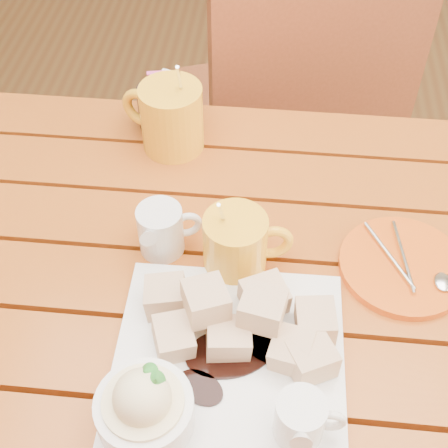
# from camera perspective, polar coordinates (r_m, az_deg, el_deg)

# --- Properties ---
(table) EXTENTS (1.20, 0.79, 0.75)m
(table) POSITION_cam_1_polar(r_m,az_deg,el_deg) (0.93, 0.62, -9.87)
(table) COLOR #8C3712
(table) RESTS_ON ground
(dessert_plate) EXTENTS (0.28, 0.28, 0.11)m
(dessert_plate) POSITION_cam_1_polar(r_m,az_deg,el_deg) (0.74, -0.90, -13.03)
(dessert_plate) COLOR white
(dessert_plate) RESTS_ON table
(coffee_mug_left) EXTENTS (0.14, 0.10, 0.17)m
(coffee_mug_left) POSITION_cam_1_polar(r_m,az_deg,el_deg) (1.01, -4.95, 9.77)
(coffee_mug_left) COLOR #FFAF20
(coffee_mug_left) RESTS_ON table
(coffee_mug_right) EXTENTS (0.12, 0.09, 0.14)m
(coffee_mug_right) POSITION_cam_1_polar(r_m,az_deg,el_deg) (0.83, 1.22, -1.88)
(coffee_mug_right) COLOR #FFAF20
(coffee_mug_right) RESTS_ON table
(cream_pitcher) EXTENTS (0.09, 0.08, 0.08)m
(cream_pitcher) POSITION_cam_1_polar(r_m,az_deg,el_deg) (0.86, -5.70, -0.52)
(cream_pitcher) COLOR white
(cream_pitcher) RESTS_ON table
(sugar_caddy) EXTENTS (0.10, 0.10, 0.10)m
(sugar_caddy) POSITION_cam_1_polar(r_m,az_deg,el_deg) (1.07, -5.30, 10.73)
(sugar_caddy) COLOR black
(sugar_caddy) RESTS_ON table
(orange_saucer) EXTENTS (0.17, 0.17, 0.02)m
(orange_saucer) POSITION_cam_1_polar(r_m,az_deg,el_deg) (0.89, 16.11, -3.73)
(orange_saucer) COLOR #DD5613
(orange_saucer) RESTS_ON table
(chair_far) EXTENTS (0.58, 0.58, 0.95)m
(chair_far) POSITION_cam_1_polar(r_m,az_deg,el_deg) (1.48, 6.39, 10.30)
(chair_far) COLOR brown
(chair_far) RESTS_ON ground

